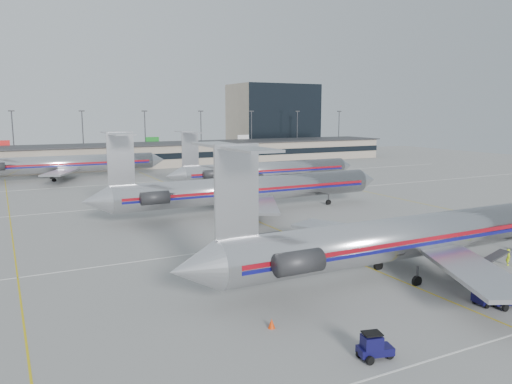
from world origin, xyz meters
TOP-DOWN VIEW (x-y plane):
  - ground at (0.00, 0.00)m, footprint 260.00×260.00m
  - apron_markings at (0.00, 10.00)m, footprint 160.00×0.15m
  - terminal at (0.00, 97.97)m, footprint 162.00×17.00m
  - light_mast_row at (0.00, 112.00)m, footprint 163.60×0.40m
  - distant_building at (62.00, 128.00)m, footprint 30.00×20.00m
  - jet_foreground at (2.48, -5.43)m, footprint 47.91×28.21m
  - jet_second_row at (0.83, 26.85)m, footprint 47.15×27.77m
  - jet_third_row at (15.94, 48.85)m, footprint 41.74×25.68m
  - jet_back_row at (-18.62, 78.38)m, footprint 44.62×27.45m
  - tug_left at (-11.53, -16.32)m, footprint 2.29×1.53m
  - tug_center at (2.76, -14.62)m, footprint 2.56×1.85m
  - cart_inner at (2.02, -13.58)m, footprint 2.13×1.61m
  - uld_container at (3.65, -13.36)m, footprint 2.25×2.05m
  - belt_loader at (6.40, -9.66)m, footprint 4.80×1.74m
  - ramp_worker_near at (12.50, -7.72)m, footprint 0.70×0.67m
  - cone_left at (-14.87, -9.72)m, footprint 0.55×0.55m

SIDE VIEW (x-z plane):
  - ground at x=0.00m, z-range 0.00..0.00m
  - apron_markings at x=0.00m, z-range 0.00..0.02m
  - cone_left at x=-14.87m, z-range 0.00..0.69m
  - cart_inner at x=2.02m, z-range 0.04..1.15m
  - belt_loader at x=6.40m, z-range -0.58..1.93m
  - tug_left at x=-11.53m, z-range -0.08..1.63m
  - ramp_worker_near at x=12.50m, z-range 0.00..1.62m
  - tug_center at x=2.76m, z-range -0.08..1.80m
  - uld_container at x=3.65m, z-range 0.01..1.99m
  - terminal at x=0.00m, z-range 0.03..6.28m
  - jet_third_row at x=15.94m, z-range -2.39..9.02m
  - jet_back_row at x=-18.62m, z-range -2.56..9.64m
  - jet_second_row at x=0.83m, z-range -2.59..9.75m
  - jet_foreground at x=2.48m, z-range -2.63..9.91m
  - light_mast_row at x=0.00m, z-range 0.94..16.22m
  - distant_building at x=62.00m, z-range 0.00..25.00m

